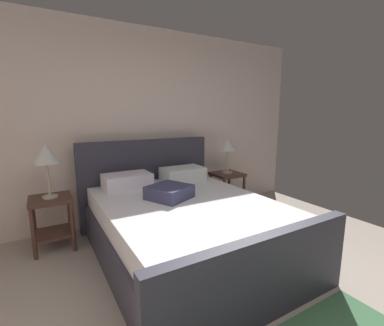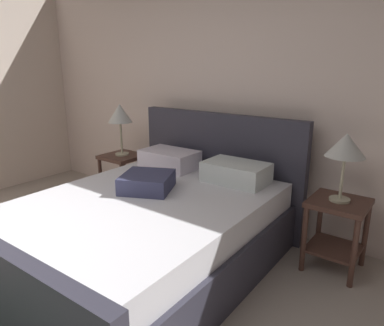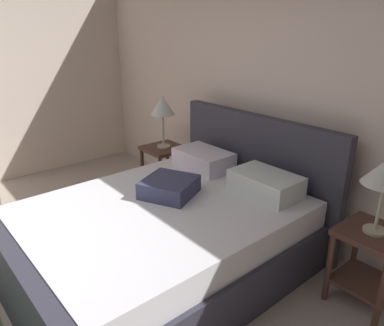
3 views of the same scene
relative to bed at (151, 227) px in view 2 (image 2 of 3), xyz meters
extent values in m
cube|color=beige|center=(-0.13, 1.31, 1.00)|extent=(5.70, 0.12, 2.69)
cube|color=#302F3C|center=(0.00, -0.06, -0.14)|extent=(1.75, 2.15, 0.40)
cube|color=#302F3C|center=(-0.02, 1.05, 0.24)|extent=(1.84, 0.13, 1.17)
cube|color=#302F3C|center=(0.02, -1.17, 0.00)|extent=(1.84, 0.13, 0.68)
cube|color=silver|center=(0.00, -0.06, 0.17)|extent=(1.67, 2.09, 0.22)
cube|color=silver|center=(-0.40, 0.72, 0.37)|extent=(0.57, 0.37, 0.18)
cube|color=silver|center=(0.38, 0.73, 0.37)|extent=(0.57, 0.37, 0.18)
cube|color=#373858|center=(-0.12, 0.10, 0.35)|extent=(0.53, 0.53, 0.14)
cube|color=#4A2E25|center=(1.24, 0.87, 0.24)|extent=(0.44, 0.44, 0.04)
cube|color=#4A2E25|center=(1.24, 0.87, -0.16)|extent=(0.40, 0.40, 0.02)
cylinder|color=#4A2E25|center=(1.05, 0.68, -0.06)|extent=(0.04, 0.04, 0.56)
cylinder|color=#4A2E25|center=(1.43, 0.68, -0.06)|extent=(0.04, 0.04, 0.56)
cylinder|color=#4A2E25|center=(1.05, 1.06, -0.06)|extent=(0.04, 0.04, 0.56)
cylinder|color=#4A2E25|center=(1.43, 1.06, -0.06)|extent=(0.04, 0.04, 0.56)
cylinder|color=#B7B293|center=(1.24, 0.87, 0.27)|extent=(0.16, 0.16, 0.02)
cylinder|color=#B7B293|center=(1.24, 0.87, 0.45)|extent=(0.02, 0.02, 0.34)
cone|color=silver|center=(1.24, 0.87, 0.71)|extent=(0.30, 0.30, 0.18)
cube|color=#4A2E25|center=(-1.24, 0.83, 0.24)|extent=(0.44, 0.44, 0.04)
cube|color=#4A2E25|center=(-1.24, 0.83, -0.16)|extent=(0.40, 0.40, 0.02)
cylinder|color=#4A2E25|center=(-1.43, 0.64, -0.06)|extent=(0.04, 0.04, 0.56)
cylinder|color=#4A2E25|center=(-1.05, 0.64, -0.06)|extent=(0.04, 0.04, 0.56)
cylinder|color=#4A2E25|center=(-1.43, 1.02, -0.06)|extent=(0.04, 0.04, 0.56)
cylinder|color=#4A2E25|center=(-1.05, 1.02, -0.06)|extent=(0.04, 0.04, 0.56)
cylinder|color=#B7B293|center=(-1.24, 0.83, 0.27)|extent=(0.16, 0.16, 0.02)
cylinder|color=#B7B293|center=(-1.24, 0.83, 0.46)|extent=(0.02, 0.02, 0.37)
cone|color=silver|center=(-1.24, 0.83, 0.75)|extent=(0.28, 0.28, 0.21)
camera|label=1|loc=(-1.27, -2.44, 1.18)|focal=25.06mm
camera|label=2|loc=(1.89, -1.95, 1.31)|focal=33.37mm
camera|label=3|loc=(2.15, -1.53, 1.61)|focal=34.49mm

